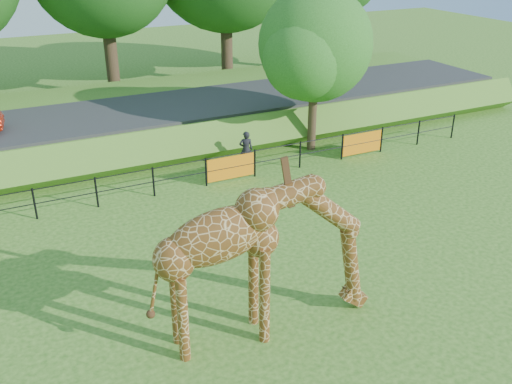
% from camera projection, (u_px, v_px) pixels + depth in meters
% --- Properties ---
extents(ground, '(90.00, 90.00, 0.00)m').
position_uv_depth(ground, '(252.00, 322.00, 13.88)').
color(ground, '#2D6018').
rests_on(ground, ground).
extents(giraffe, '(5.48, 1.48, 3.86)m').
position_uv_depth(giraffe, '(266.00, 260.00, 12.81)').
color(giraffe, '#5E3613').
rests_on(giraffe, ground).
extents(perimeter_fence, '(28.07, 0.10, 1.10)m').
position_uv_depth(perimeter_fence, '(153.00, 182.00, 20.15)').
color(perimeter_fence, black).
rests_on(perimeter_fence, ground).
extents(embankment, '(40.00, 9.00, 1.30)m').
position_uv_depth(embankment, '(105.00, 121.00, 26.21)').
color(embankment, '#2D6018').
rests_on(embankment, ground).
extents(road, '(40.00, 5.00, 0.12)m').
position_uv_depth(road, '(111.00, 115.00, 24.69)').
color(road, '#2B2B2D').
rests_on(road, embankment).
extents(visitor, '(0.63, 0.51, 1.50)m').
position_uv_depth(visitor, '(246.00, 149.00, 22.53)').
color(visitor, black).
rests_on(visitor, ground).
extents(tree_east, '(5.40, 4.71, 6.76)m').
position_uv_depth(tree_east, '(317.00, 49.00, 22.96)').
color(tree_east, '#322316').
rests_on(tree_east, ground).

